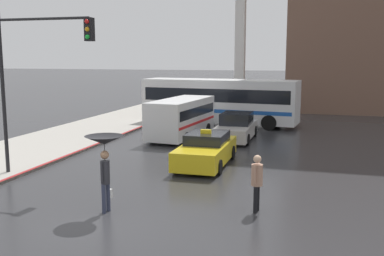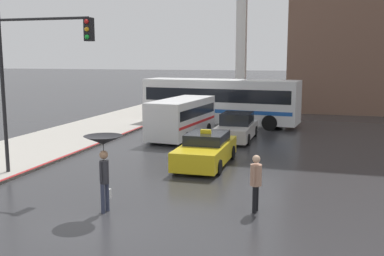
# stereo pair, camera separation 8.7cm
# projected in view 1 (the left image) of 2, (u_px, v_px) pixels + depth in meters

# --- Properties ---
(ground_plane) EXTENTS (300.00, 300.00, 0.00)m
(ground_plane) POSITION_uv_depth(u_px,v_px,m) (92.00, 227.00, 12.06)
(ground_plane) COLOR #2D2D30
(taxi) EXTENTS (1.91, 4.51, 1.52)m
(taxi) POSITION_uv_depth(u_px,v_px,m) (206.00, 150.00, 18.89)
(taxi) COLOR gold
(taxi) RESTS_ON ground_plane
(sedan_red) EXTENTS (1.91, 4.53, 1.48)m
(sedan_red) POSITION_uv_depth(u_px,v_px,m) (236.00, 128.00, 24.75)
(sedan_red) COLOR #B7B2AD
(sedan_red) RESTS_ON ground_plane
(ambulance_van) EXTENTS (2.54, 5.92, 2.18)m
(ambulance_van) POSITION_uv_depth(u_px,v_px,m) (181.00, 116.00, 25.37)
(ambulance_van) COLOR silver
(ambulance_van) RESTS_ON ground_plane
(city_bus) EXTENTS (10.60, 3.56, 3.05)m
(city_bus) POSITION_uv_depth(u_px,v_px,m) (220.00, 100.00, 30.17)
(city_bus) COLOR silver
(city_bus) RESTS_ON ground_plane
(pedestrian_with_umbrella) EXTENTS (1.12, 1.12, 2.28)m
(pedestrian_with_umbrella) POSITION_uv_depth(u_px,v_px,m) (105.00, 149.00, 12.91)
(pedestrian_with_umbrella) COLOR #2D3347
(pedestrian_with_umbrella) RESTS_ON ground_plane
(pedestrian_man) EXTENTS (0.38, 0.49, 1.71)m
(pedestrian_man) POSITION_uv_depth(u_px,v_px,m) (257.00, 178.00, 13.09)
(pedestrian_man) COLOR black
(pedestrian_man) RESTS_ON ground_plane
(traffic_light) EXTENTS (3.90, 0.38, 6.16)m
(traffic_light) POSITION_uv_depth(u_px,v_px,m) (36.00, 64.00, 16.31)
(traffic_light) COLOR black
(traffic_light) RESTS_ON ground_plane
(monument_cross) EXTENTS (6.68, 0.90, 15.19)m
(monument_cross) POSITION_uv_depth(u_px,v_px,m) (241.00, 13.00, 42.04)
(monument_cross) COLOR white
(monument_cross) RESTS_ON ground_plane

